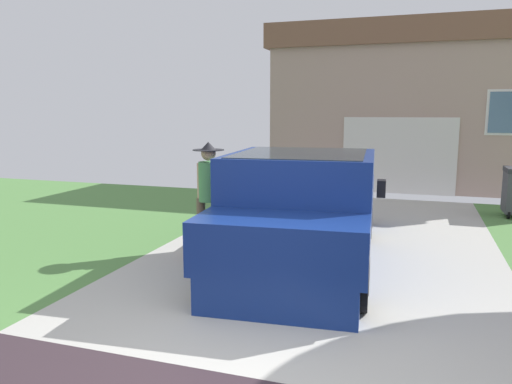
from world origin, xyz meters
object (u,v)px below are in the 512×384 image
at_px(pickup_truck, 302,214).
at_px(person_with_hat, 209,188).
at_px(house_with_garage, 423,107).
at_px(handbag, 201,249).

distance_m(pickup_truck, person_with_hat, 1.52).
bearing_deg(house_with_garage, handbag, -107.60).
xyz_separation_m(person_with_hat, handbag, (-0.01, -0.30, -0.88)).
bearing_deg(handbag, house_with_garage, 72.40).
height_order(person_with_hat, house_with_garage, house_with_garage).
distance_m(person_with_hat, house_with_garage, 10.03).
bearing_deg(handbag, person_with_hat, 88.70).
height_order(handbag, house_with_garage, house_with_garage).
relative_size(person_with_hat, handbag, 4.13).
relative_size(handbag, house_with_garage, 0.05).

